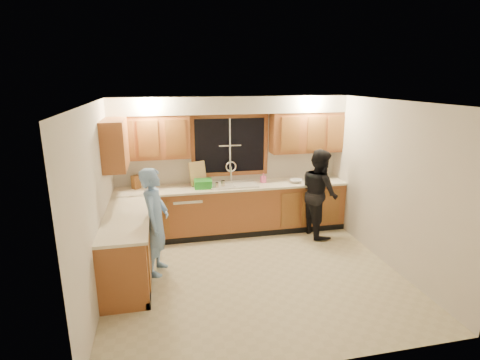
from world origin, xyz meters
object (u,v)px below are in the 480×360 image
Objects in this scene: knife_block at (136,182)px; bowl at (296,181)px; dishwasher at (187,215)px; woman at (319,193)px; soap_bottle at (263,178)px; stove at (125,266)px; sink at (233,188)px; man at (155,222)px; dish_crate at (203,184)px.

bowl is (2.89, -0.23, -0.09)m from knife_block.
woman reaches higher than dishwasher.
soap_bottle is at bearing -43.56° from knife_block.
soap_bottle is 0.74× the size of bowl.
stove is 0.56× the size of woman.
sink reaches higher than knife_block.
stove is 2.06m from knife_block.
man is at bearing -138.75° from sink.
sink is 0.57m from dish_crate.
woman reaches higher than knife_block.
man is at bearing -114.20° from dishwasher.
dishwasher is 4.62× the size of soap_bottle.
soap_bottle is (1.43, 0.06, 0.60)m from dishwasher.
knife_block is (0.09, 1.98, 0.59)m from stove.
knife_block is at bearing 87.49° from stove.
bowl is (0.60, -0.13, -0.06)m from soap_bottle.
dish_crate is (0.30, -0.04, 0.58)m from dishwasher.
dishwasher is at bearing -177.50° from soap_bottle.
man is 3.01m from woman.
woman is at bearing -51.07° from knife_block.
knife_block is at bearing 175.48° from bowl.
dish_crate is (0.84, 1.17, 0.19)m from man.
dishwasher is at bearing -51.85° from knife_block.
dish_crate is 1.27× the size of bowl.
woman is at bearing -26.96° from soap_bottle.
dishwasher is at bearing 173.05° from dish_crate.
man reaches higher than bowl.
stove is 2.23m from dish_crate.
knife_block is at bearing 76.71° from woman.
woman is 0.50m from bowl.
sink is 2.60m from stove.
woman is (3.31, 1.40, 0.35)m from stove.
dish_crate is (-2.06, 0.37, 0.19)m from woman.
dish_crate reaches higher than dishwasher.
bowl is (2.98, 1.75, 0.50)m from stove.
woman is (2.36, -0.41, 0.39)m from dishwasher.
dishwasher is at bearing -179.01° from sink.
dish_crate is at bearing 54.93° from stove.
dishwasher is 1.08m from knife_block.
man is 8.97× the size of soap_bottle.
man reaches higher than sink.
stove is 5.07× the size of soap_bottle.
dishwasher is 0.65m from dish_crate.
knife_block is (-3.22, 0.57, 0.24)m from woman.
man reaches higher than dishwasher.
dishwasher is at bearing 77.00° from woman.
sink is 0.96× the size of stove.
sink reaches higher than dishwasher.
man is at bearing -125.59° from dish_crate.
dishwasher is 2.04m from stove.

